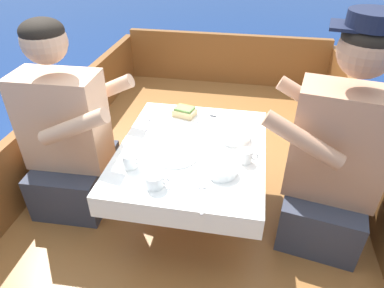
% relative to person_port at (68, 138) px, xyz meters
% --- Properties ---
extents(ground_plane, '(60.00, 60.00, 0.00)m').
position_rel_person_port_xyz_m(ground_plane, '(0.64, 0.13, -0.73)').
color(ground_plane, navy).
extents(boat_deck, '(1.94, 3.34, 0.33)m').
position_rel_person_port_xyz_m(boat_deck, '(0.64, 0.13, -0.56)').
color(boat_deck, brown).
rests_on(boat_deck, ground_plane).
extents(gunwale_port, '(0.06, 3.34, 0.40)m').
position_rel_person_port_xyz_m(gunwale_port, '(-0.30, 0.13, -0.20)').
color(gunwale_port, brown).
rests_on(gunwale_port, boat_deck).
extents(gunwale_starboard, '(0.06, 3.34, 0.40)m').
position_rel_person_port_xyz_m(gunwale_starboard, '(1.58, 0.13, -0.20)').
color(gunwale_starboard, brown).
rests_on(gunwale_starboard, boat_deck).
extents(bow_coaming, '(1.82, 0.06, 0.46)m').
position_rel_person_port_xyz_m(bow_coaming, '(0.64, 1.77, -0.17)').
color(bow_coaming, brown).
rests_on(bow_coaming, boat_deck).
extents(cockpit_table, '(0.69, 0.83, 0.43)m').
position_rel_person_port_xyz_m(cockpit_table, '(0.64, -0.01, -0.01)').
color(cockpit_table, '#B2B2B7').
rests_on(cockpit_table, boat_deck).
extents(person_port, '(0.53, 0.45, 0.99)m').
position_rel_person_port_xyz_m(person_port, '(0.00, 0.00, 0.00)').
color(person_port, '#333847').
rests_on(person_port, boat_deck).
extents(person_starboard, '(0.57, 0.52, 1.07)m').
position_rel_person_port_xyz_m(person_starboard, '(1.29, -0.00, 0.04)').
color(person_starboard, '#333847').
rests_on(person_starboard, boat_deck).
extents(plate_sandwich, '(0.19, 0.19, 0.01)m').
position_rel_person_port_xyz_m(plate_sandwich, '(0.55, 0.27, 0.04)').
color(plate_sandwich, white).
rests_on(plate_sandwich, cockpit_table).
extents(plate_bread, '(0.21, 0.21, 0.01)m').
position_rel_person_port_xyz_m(plate_bread, '(0.58, -0.09, 0.04)').
color(plate_bread, white).
rests_on(plate_bread, cockpit_table).
extents(sandwich, '(0.13, 0.11, 0.05)m').
position_rel_person_port_xyz_m(sandwich, '(0.55, 0.27, 0.06)').
color(sandwich, '#E0BC7F').
rests_on(sandwich, plate_sandwich).
extents(bowl_port_near, '(0.13, 0.13, 0.04)m').
position_rel_person_port_xyz_m(bowl_port_near, '(0.80, -0.18, 0.05)').
color(bowl_port_near, white).
rests_on(bowl_port_near, cockpit_table).
extents(bowl_starboard_near, '(0.15, 0.15, 0.04)m').
position_rel_person_port_xyz_m(bowl_starboard_near, '(0.83, 0.10, 0.05)').
color(bowl_starboard_near, white).
rests_on(bowl_starboard_near, cockpit_table).
extents(coffee_cup_port, '(0.09, 0.06, 0.06)m').
position_rel_person_port_xyz_m(coffee_cup_port, '(0.90, -0.08, 0.06)').
color(coffee_cup_port, white).
rests_on(coffee_cup_port, cockpit_table).
extents(coffee_cup_starboard, '(0.11, 0.08, 0.06)m').
position_rel_person_port_xyz_m(coffee_cup_starboard, '(0.54, -0.31, 0.06)').
color(coffee_cup_starboard, white).
rests_on(coffee_cup_starboard, cockpit_table).
extents(coffee_cup_center, '(0.09, 0.06, 0.06)m').
position_rel_person_port_xyz_m(coffee_cup_center, '(0.41, -0.21, 0.07)').
color(coffee_cup_center, white).
rests_on(coffee_cup_center, cockpit_table).
extents(utensil_spoon_starboard, '(0.06, 0.17, 0.01)m').
position_rel_person_port_xyz_m(utensil_spoon_starboard, '(0.37, 0.16, 0.03)').
color(utensil_spoon_starboard, silver).
rests_on(utensil_spoon_starboard, cockpit_table).
extents(utensil_fork_port, '(0.17, 0.03, 0.00)m').
position_rel_person_port_xyz_m(utensil_fork_port, '(0.75, 0.30, 0.03)').
color(utensil_fork_port, silver).
rests_on(utensil_fork_port, cockpit_table).
extents(utensil_spoon_port, '(0.05, 0.17, 0.01)m').
position_rel_person_port_xyz_m(utensil_spoon_port, '(0.74, -0.33, 0.03)').
color(utensil_spoon_port, silver).
rests_on(utensil_spoon_port, cockpit_table).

